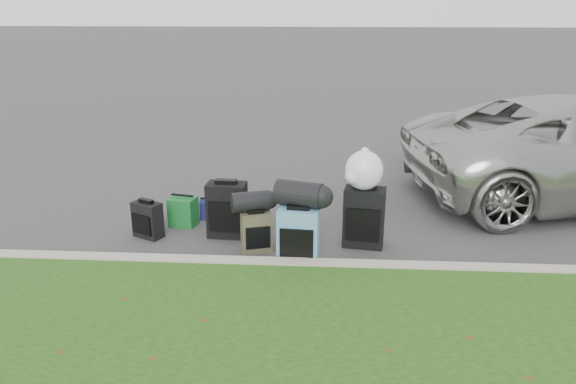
# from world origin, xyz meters

# --- Properties ---
(ground) EXTENTS (120.00, 120.00, 0.00)m
(ground) POSITION_xyz_m (0.00, 0.00, 0.00)
(ground) COLOR #383535
(ground) RESTS_ON ground
(curb) EXTENTS (120.00, 0.18, 0.15)m
(curb) POSITION_xyz_m (0.00, -1.00, 0.07)
(curb) COLOR #9E937F
(curb) RESTS_ON ground
(suitcase_small_black) EXTENTS (0.43, 0.35, 0.47)m
(suitcase_small_black) POSITION_xyz_m (-1.89, -0.10, 0.23)
(suitcase_small_black) COLOR black
(suitcase_small_black) RESTS_ON ground
(suitcase_large_black_left) EXTENTS (0.51, 0.33, 0.71)m
(suitcase_large_black_left) POSITION_xyz_m (-0.87, 0.01, 0.36)
(suitcase_large_black_left) COLOR black
(suitcase_large_black_left) RESTS_ON ground
(suitcase_olive) EXTENTS (0.41, 0.31, 0.49)m
(suitcase_olive) POSITION_xyz_m (-0.45, -0.43, 0.25)
(suitcase_olive) COLOR #393824
(suitcase_olive) RESTS_ON ground
(suitcase_teal) EXTENTS (0.49, 0.32, 0.67)m
(suitcase_teal) POSITION_xyz_m (0.08, -0.74, 0.33)
(suitcase_teal) COLOR teal
(suitcase_teal) RESTS_ON ground
(suitcase_large_black_right) EXTENTS (0.54, 0.37, 0.75)m
(suitcase_large_black_right) POSITION_xyz_m (0.87, -0.19, 0.37)
(suitcase_large_black_right) COLOR black
(suitcase_large_black_right) RESTS_ON ground
(tote_green) EXTENTS (0.39, 0.34, 0.39)m
(tote_green) POSITION_xyz_m (-1.53, 0.33, 0.20)
(tote_green) COLOR #166326
(tote_green) RESTS_ON ground
(tote_navy) EXTENTS (0.27, 0.22, 0.26)m
(tote_navy) POSITION_xyz_m (-1.24, 0.60, 0.13)
(tote_navy) COLOR #181854
(tote_navy) RESTS_ON ground
(duffel_left) EXTENTS (0.51, 0.38, 0.25)m
(duffel_left) POSITION_xyz_m (-0.52, -0.37, 0.61)
(duffel_left) COLOR black
(duffel_left) RESTS_ON suitcase_olive
(duffel_right) EXTENTS (0.60, 0.44, 0.30)m
(duffel_right) POSITION_xyz_m (0.08, -0.63, 0.82)
(duffel_right) COLOR black
(duffel_right) RESTS_ON suitcase_teal
(trash_bag) EXTENTS (0.46, 0.46, 0.46)m
(trash_bag) POSITION_xyz_m (0.84, -0.18, 0.98)
(trash_bag) COLOR white
(trash_bag) RESTS_ON suitcase_large_black_right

